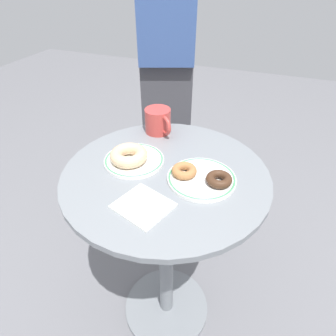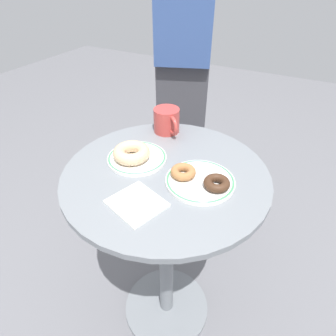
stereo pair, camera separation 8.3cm
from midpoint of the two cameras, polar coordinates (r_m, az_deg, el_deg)
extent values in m
cube|color=slate|center=(1.46, -2.13, -26.19)|extent=(7.00, 7.00, 0.02)
cylinder|color=slate|center=(0.85, -3.28, -1.35)|extent=(0.61, 0.61, 0.02)
cylinder|color=slate|center=(1.12, -2.60, -16.69)|extent=(0.06, 0.06, 0.73)
cylinder|color=slate|center=(1.44, -2.15, -25.77)|extent=(0.36, 0.36, 0.03)
cylinder|color=white|center=(0.89, -9.35, 1.40)|extent=(0.18, 0.18, 0.01)
torus|color=#4C9E66|center=(0.89, -9.37, 1.57)|extent=(0.18, 0.18, 0.01)
cylinder|color=white|center=(0.81, 3.69, -2.34)|extent=(0.19, 0.19, 0.01)
torus|color=#4C9E66|center=(0.81, 3.70, -2.16)|extent=(0.19, 0.19, 0.01)
torus|color=#E0B789|center=(0.88, -10.31, 2.56)|extent=(0.15, 0.15, 0.04)
torus|color=#422819|center=(0.78, 7.10, -2.32)|extent=(0.10, 0.10, 0.02)
torus|color=#A36B3D|center=(0.81, 0.30, -0.63)|extent=(0.09, 0.09, 0.02)
cube|color=white|center=(0.74, -8.05, -7.59)|extent=(0.16, 0.15, 0.01)
cylinder|color=#B73D38|center=(1.03, -4.37, 9.26)|extent=(0.09, 0.09, 0.09)
torus|color=#B73D38|center=(0.99, -3.00, 8.34)|extent=(0.06, 0.05, 0.07)
cube|color=#3D3D42|center=(1.57, -1.75, 4.93)|extent=(0.32, 0.38, 0.93)
camera|label=1|loc=(0.04, -92.86, -2.11)|focal=30.83mm
camera|label=2|loc=(0.04, 87.14, 2.11)|focal=30.83mm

